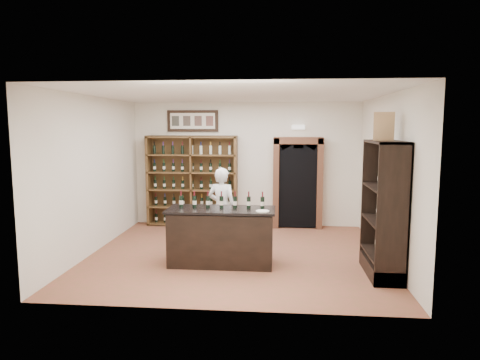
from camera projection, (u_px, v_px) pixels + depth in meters
The scene contains 21 objects.
floor at pixel (236, 254), 8.15m from camera, with size 5.50×5.50×0.00m, color brown.
ceiling at pixel (236, 94), 7.77m from camera, with size 5.50×5.50×0.00m, color white.
wall_back at pixel (246, 164), 10.43m from camera, with size 5.50×0.04×3.00m, color silver.
wall_left at pixel (93, 175), 8.20m from camera, with size 0.04×5.00×3.00m, color silver.
wall_right at pixel (387, 178), 7.71m from camera, with size 0.04×5.00×3.00m, color silver.
wine_shelf at pixel (192, 181), 10.43m from camera, with size 2.20×0.38×2.20m.
framed_picture at pixel (193, 121), 10.38m from camera, with size 1.25×0.04×0.52m, color black.
arched_doorway at pixel (298, 180), 10.19m from camera, with size 1.17×0.35×2.17m.
emergency_light at pixel (298, 127), 10.12m from camera, with size 0.30×0.10×0.10m, color white.
tasting_counter at pixel (221, 237), 7.51m from camera, with size 1.88×0.78×1.00m.
counter_bottle_0 at pixel (181, 201), 7.56m from camera, with size 0.07×0.07×0.30m.
counter_bottle_1 at pixel (194, 202), 7.54m from camera, with size 0.07×0.07×0.30m.
counter_bottle_2 at pixel (208, 202), 7.52m from camera, with size 0.07×0.07×0.30m.
counter_bottle_3 at pixel (221, 202), 7.49m from camera, with size 0.07×0.07×0.30m.
counter_bottle_4 at pixel (235, 202), 7.47m from camera, with size 0.07×0.07×0.30m.
counter_bottle_5 at pixel (249, 202), 7.45m from camera, with size 0.07×0.07×0.30m.
counter_bottle_6 at pixel (262, 203), 7.43m from camera, with size 0.07×0.07×0.30m.
side_cabinet at pixel (385, 230), 6.94m from camera, with size 0.48×1.20×2.20m.
shopkeeper at pixel (222, 208), 8.46m from camera, with size 0.59×0.39×1.62m, color white.
plate at pixel (263, 211), 7.17m from camera, with size 0.23×0.23×0.02m, color silver.
wine_crate at pixel (384, 126), 6.82m from camera, with size 0.32×0.13×0.45m, color tan.
Camera 1 is at (0.79, -7.86, 2.44)m, focal length 32.00 mm.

